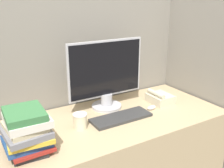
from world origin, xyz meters
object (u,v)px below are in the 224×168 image
desk_telephone (160,98)px  keyboard (121,117)px  book_stack (26,131)px  monitor (106,77)px  coffee_cup (80,121)px  mouse (151,108)px

desk_telephone → keyboard: bearing=-168.5°
book_stack → desk_telephone: 1.09m
keyboard → monitor: bearing=87.1°
monitor → coffee_cup: bearing=-146.6°
mouse → book_stack: bearing=-175.6°
mouse → monitor: bearing=141.6°
monitor → keyboard: (-0.01, -0.23, -0.24)m
coffee_cup → book_stack: size_ratio=0.34×
book_stack → desk_telephone: size_ratio=1.57×
monitor → desk_telephone: monitor is taller
mouse → book_stack: (-0.94, -0.07, 0.10)m
keyboard → book_stack: bearing=-174.9°
coffee_cup → desk_telephone: 0.73m
keyboard → mouse: size_ratio=5.79×
book_stack → keyboard: bearing=5.1°
mouse → coffee_cup: 0.58m
book_stack → desk_telephone: book_stack is taller
monitor → mouse: 0.41m
monitor → desk_telephone: (0.41, -0.14, -0.21)m
keyboard → coffee_cup: 0.31m
monitor → book_stack: 0.74m
mouse → keyboard: bearing=-177.3°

